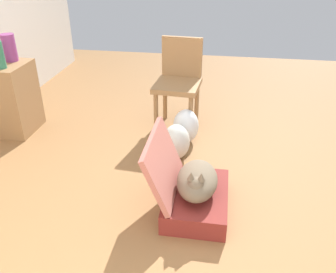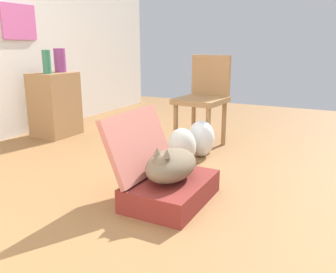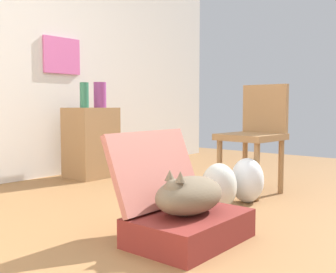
# 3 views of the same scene
# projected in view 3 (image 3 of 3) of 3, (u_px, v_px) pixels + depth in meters

# --- Properties ---
(ground_plane) EXTENTS (7.68, 7.68, 0.00)m
(ground_plane) POSITION_uv_depth(u_px,v_px,m) (192.00, 237.00, 2.21)
(ground_plane) COLOR olive
(ground_plane) RESTS_ON ground
(suitcase_base) EXTENTS (0.62, 0.43, 0.15)m
(suitcase_base) POSITION_uv_depth(u_px,v_px,m) (189.00, 228.00, 2.11)
(suitcase_base) COLOR maroon
(suitcase_base) RESTS_ON ground
(suitcase_lid) EXTENTS (0.62, 0.19, 0.42)m
(suitcase_lid) POSITION_uv_depth(u_px,v_px,m) (155.00, 169.00, 2.24)
(suitcase_lid) COLOR #B26356
(suitcase_lid) RESTS_ON suitcase_base
(cat) EXTENTS (0.52, 0.28, 0.24)m
(cat) POSITION_uv_depth(u_px,v_px,m) (189.00, 195.00, 2.09)
(cat) COLOR brown
(cat) RESTS_ON suitcase_base
(plastic_bag_white) EXTENTS (0.25, 0.24, 0.32)m
(plastic_bag_white) POSITION_uv_depth(u_px,v_px,m) (219.00, 186.00, 2.77)
(plastic_bag_white) COLOR silver
(plastic_bag_white) RESTS_ON ground
(plastic_bag_clear) EXTENTS (0.24, 0.24, 0.33)m
(plastic_bag_clear) POSITION_uv_depth(u_px,v_px,m) (247.00, 180.00, 2.97)
(plastic_bag_clear) COLOR silver
(plastic_bag_clear) RESTS_ON ground
(side_table) EXTENTS (0.45, 0.37, 0.68)m
(side_table) POSITION_uv_depth(u_px,v_px,m) (91.00, 143.00, 4.01)
(side_table) COLOR olive
(side_table) RESTS_ON ground
(vase_tall) EXTENTS (0.08, 0.08, 0.24)m
(vase_tall) POSITION_uv_depth(u_px,v_px,m) (84.00, 95.00, 3.86)
(vase_tall) COLOR #2D7051
(vase_tall) RESTS_ON side_table
(vase_short) EXTENTS (0.12, 0.12, 0.25)m
(vase_short) POSITION_uv_depth(u_px,v_px,m) (100.00, 95.00, 4.05)
(vase_short) COLOR #8C387A
(vase_short) RESTS_ON side_table
(chair) EXTENTS (0.49, 0.46, 0.88)m
(chair) POSITION_uv_depth(u_px,v_px,m) (255.00, 132.00, 3.28)
(chair) COLOR olive
(chair) RESTS_ON ground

